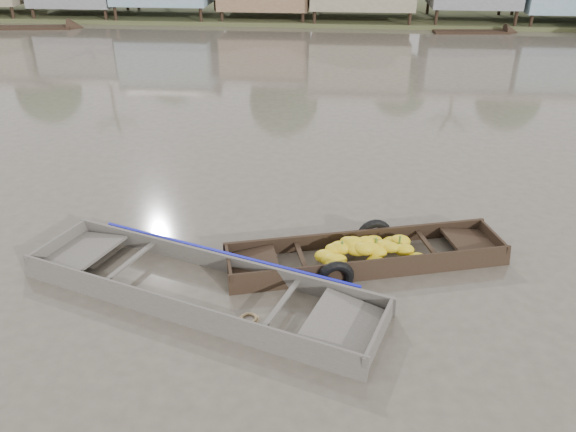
{
  "coord_description": "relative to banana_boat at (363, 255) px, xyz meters",
  "views": [
    {
      "loc": [
        1.17,
        -9.62,
        6.61
      ],
      "look_at": [
        0.23,
        0.91,
        0.8
      ],
      "focal_mm": 35.0,
      "sensor_mm": 36.0,
      "label": 1
    }
  ],
  "objects": [
    {
      "name": "viewer_boat",
      "position": [
        -3.15,
        -1.44,
        -0.11
      ],
      "size": [
        7.48,
        4.15,
        0.58
      ],
      "rotation": [
        0.0,
        0.0,
        -0.33
      ],
      "color": "#44403A",
      "rests_on": "ground"
    },
    {
      "name": "banana_boat",
      "position": [
        0.0,
        0.0,
        0.0
      ],
      "size": [
        6.08,
        2.95,
        0.83
      ],
      "rotation": [
        0.0,
        0.0,
        0.27
      ],
      "color": "black",
      "rests_on": "ground"
    },
    {
      "name": "ground",
      "position": [
        -1.86,
        -0.48,
        -0.17
      ],
      "size": [
        120.0,
        120.0,
        0.0
      ],
      "primitive_type": "plane",
      "color": "#4B4339",
      "rests_on": "ground"
    }
  ]
}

